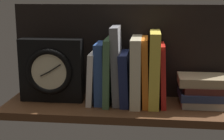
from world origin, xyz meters
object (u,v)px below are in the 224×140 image
object	(u,v)px
book_navy_bierce	(126,78)
book_stack_side	(203,91)
book_gray_chess	(117,65)
book_cream_twain	(136,71)
book_yellow_seinlanguage	(154,69)
book_green_romantic	(109,71)
book_blue_modern	(101,73)
framed_clock	(51,70)
book_orange_pandolfini	(145,71)
book_white_catcher	(93,77)
book_red_requiem	(163,75)

from	to	relation	value
book_navy_bierce	book_stack_side	world-z (taller)	book_navy_bierce
book_gray_chess	book_stack_side	bearing A→B (deg)	0.60
book_cream_twain	book_yellow_seinlanguage	world-z (taller)	book_yellow_seinlanguage
book_green_romantic	book_stack_side	size ratio (longest dim) A/B	1.36
book_blue_modern	framed_clock	bearing A→B (deg)	-178.36
book_orange_pandolfini	book_yellow_seinlanguage	bearing A→B (deg)	0.00
book_white_catcher	book_cream_twain	bearing A→B (deg)	0.00
book_gray_chess	book_cream_twain	distance (cm)	6.77
book_navy_bierce	book_yellow_seinlanguage	xyz separation A→B (cm)	(9.37, 0.00, 3.51)
book_green_romantic	book_cream_twain	bearing A→B (deg)	0.00
book_stack_side	book_orange_pandolfini	bearing A→B (deg)	-179.10
book_blue_modern	book_orange_pandolfini	xyz separation A→B (cm)	(15.02, 0.00, 0.95)
book_white_catcher	book_green_romantic	distance (cm)	5.99
book_white_catcher	book_orange_pandolfini	world-z (taller)	book_orange_pandolfini
book_navy_bierce	book_stack_side	size ratio (longest dim) A/B	1.07
book_navy_bierce	book_orange_pandolfini	xyz separation A→B (cm)	(6.40, 0.00, 2.47)
book_blue_modern	book_red_requiem	world-z (taller)	same
framed_clock	book_white_catcher	bearing A→B (deg)	1.95
book_white_catcher	book_red_requiem	xyz separation A→B (cm)	(23.47, 0.00, 1.57)
book_white_catcher	book_orange_pandolfini	bearing A→B (deg)	0.00
book_gray_chess	framed_clock	distance (cm)	22.53
book_cream_twain	book_navy_bierce	bearing A→B (deg)	180.00
book_navy_bierce	framed_clock	world-z (taller)	framed_clock
book_gray_chess	framed_clock	bearing A→B (deg)	-178.76
book_yellow_seinlanguage	book_red_requiem	world-z (taller)	book_yellow_seinlanguage
book_yellow_seinlanguage	book_stack_side	bearing A→B (deg)	1.06
book_orange_pandolfini	book_cream_twain	bearing A→B (deg)	180.00
book_blue_modern	book_cream_twain	bearing A→B (deg)	0.00
framed_clock	book_stack_side	size ratio (longest dim) A/B	1.33
book_cream_twain	book_orange_pandolfini	distance (cm)	2.98
book_white_catcher	book_gray_chess	distance (cm)	9.27
book_gray_chess	book_navy_bierce	bearing A→B (deg)	0.00
book_navy_bierce	framed_clock	bearing A→B (deg)	-178.91
book_white_catcher	framed_clock	bearing A→B (deg)	-178.05
book_green_romantic	book_red_requiem	distance (cm)	18.00
book_orange_pandolfini	book_red_requiem	bearing A→B (deg)	0.00
book_blue_modern	book_green_romantic	bearing A→B (deg)	0.00
book_blue_modern	book_cream_twain	size ratio (longest dim) A/B	0.91
book_blue_modern	book_gray_chess	size ratio (longest dim) A/B	0.79
book_gray_chess	book_yellow_seinlanguage	size ratio (longest dim) A/B	1.06
book_cream_twain	book_yellow_seinlanguage	bearing A→B (deg)	0.00
book_stack_side	book_red_requiem	bearing A→B (deg)	-178.72
book_green_romantic	framed_clock	distance (cm)	19.71
book_orange_pandolfini	framed_clock	distance (cm)	31.94
book_navy_bierce	book_gray_chess	bearing A→B (deg)	180.00
book_gray_chess	book_orange_pandolfini	size ratio (longest dim) A/B	1.16
book_white_catcher	book_green_romantic	size ratio (longest dim) A/B	0.78
book_cream_twain	book_blue_modern	bearing A→B (deg)	-180.00
book_navy_bierce	book_stack_side	xyz separation A→B (cm)	(25.58, 0.30, -3.62)
book_green_romantic	framed_clock	size ratio (longest dim) A/B	1.03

